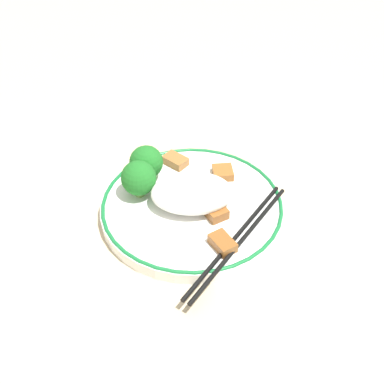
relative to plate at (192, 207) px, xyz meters
name	(u,v)px	position (x,y,z in m)	size (l,w,h in m)	color
ground_plane	(192,213)	(0.00, 0.00, -0.01)	(3.00, 3.00, 0.00)	#C6B28E
plate	(192,207)	(0.00, 0.00, 0.00)	(0.23, 0.23, 0.02)	white
rice_mound	(193,193)	(0.00, 0.00, 0.02)	(0.10, 0.07, 0.04)	white
broccoli_back_left	(146,163)	(0.06, -0.05, 0.03)	(0.04, 0.04, 0.05)	#7FB756
broccoli_back_center	(139,178)	(0.07, -0.02, 0.03)	(0.04, 0.04, 0.05)	#7FB756
meat_near_front	(175,161)	(0.02, -0.08, 0.01)	(0.04, 0.04, 0.01)	#9E6633
meat_near_left	(223,243)	(-0.03, 0.07, 0.01)	(0.03, 0.04, 0.01)	brown
meat_near_right	(223,173)	(-0.04, -0.05, 0.01)	(0.03, 0.03, 0.01)	#995B28
meat_near_back	(215,211)	(-0.03, 0.02, 0.01)	(0.04, 0.04, 0.01)	brown
chopsticks	(238,240)	(-0.05, 0.07, 0.01)	(0.13, 0.18, 0.01)	black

